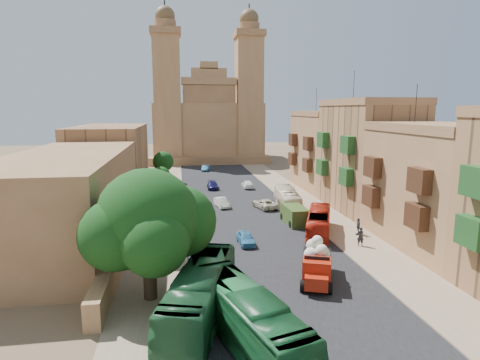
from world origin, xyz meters
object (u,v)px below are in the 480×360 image
object	(u,v)px
car_white_a	(222,202)
car_cream	(264,204)
ficus_tree	(149,223)
pedestrian_a	(360,237)
street_tree_c	(161,177)
car_white_b	(247,184)
car_blue_b	(206,168)
pedestrian_c	(358,227)
church	(207,122)
car_blue_a	(246,238)
street_tree_d	(163,162)
bus_red_east	(319,222)
bus_cream_east	(287,199)
red_truck	(317,262)
street_tree_a	(149,218)
car_dkblue	(213,185)
street_tree_b	(156,189)
bus_green_south	(247,318)
olive_pickup	(294,215)
bus_green_north	(201,293)

from	to	relation	value
car_white_a	car_cream	xyz separation A→B (m)	(5.33, -1.50, 0.00)
ficus_tree	car_white_a	xyz separation A→B (m)	(7.45, 24.75, -4.62)
car_white_a	pedestrian_a	world-z (taller)	pedestrian_a
street_tree_c	car_white_b	xyz separation A→B (m)	(13.50, 4.84, -2.36)
car_blue_b	pedestrian_c	xyz separation A→B (m)	(12.23, -45.55, 0.26)
church	car_blue_a	xyz separation A→B (m)	(-1.34, -64.76, -8.92)
church	street_tree_d	bearing A→B (deg)	-108.09
bus_red_east	car_white_a	distance (m)	15.54
ficus_tree	pedestrian_c	world-z (taller)	ficus_tree
church	car_cream	bearing A→B (deg)	-86.26
bus_cream_east	red_truck	bearing A→B (deg)	86.79
car_cream	pedestrian_c	world-z (taller)	pedestrian_c
street_tree_a	street_tree_d	size ratio (longest dim) A/B	0.94
street_tree_d	car_dkblue	xyz separation A→B (m)	(7.88, -7.06, -3.07)
ficus_tree	street_tree_a	size ratio (longest dim) A/B	1.72
car_white_a	car_white_b	xyz separation A→B (m)	(5.48, 12.08, 0.04)
street_tree_a	street_tree_d	world-z (taller)	street_tree_d
ficus_tree	bus_cream_east	size ratio (longest dim) A/B	0.94
car_cream	car_white_b	distance (m)	13.59
car_cream	car_blue_b	xyz separation A→B (m)	(-5.22, 33.22, -0.00)
bus_red_east	church	bearing A→B (deg)	-62.18
street_tree_b	street_tree_d	world-z (taller)	street_tree_d
church	car_white_b	distance (m)	38.96
street_tree_b	car_blue_a	bearing A→B (deg)	-49.51
bus_green_south	car_cream	world-z (taller)	bus_green_south
street_tree_c	bus_red_east	xyz separation A→B (m)	(16.50, -20.25, -1.75)
olive_pickup	bus_red_east	bearing A→B (deg)	-73.12
red_truck	bus_green_south	xyz separation A→B (m)	(-6.46, -7.24, 0.12)
street_tree_a	car_white_b	distance (m)	31.97
red_truck	street_tree_d	bearing A→B (deg)	106.16
street_tree_a	pedestrian_c	bearing A→B (deg)	8.18
street_tree_d	car_blue_a	distance (m)	35.36
car_white_a	car_dkblue	xyz separation A→B (m)	(-0.14, 12.18, -0.02)
red_truck	car_blue_a	size ratio (longest dim) A/B	1.68
bus_green_north	car_blue_a	size ratio (longest dim) A/B	3.27
bus_green_north	pedestrian_c	distance (m)	21.73
bus_green_north	bus_red_east	size ratio (longest dim) A/B	1.26
red_truck	ficus_tree	bearing A→B (deg)	-175.22
ficus_tree	car_cream	xyz separation A→B (m)	(12.78, 23.25, -4.62)
ficus_tree	street_tree_c	bearing A→B (deg)	91.04
street_tree_a	olive_pickup	xyz separation A→B (m)	(15.21, 8.00, -2.50)
street_tree_c	car_blue_b	world-z (taller)	street_tree_c
street_tree_a	bus_red_east	distance (m)	17.06
street_tree_c	street_tree_d	world-z (taller)	street_tree_d
ficus_tree	car_dkblue	xyz separation A→B (m)	(7.30, 36.93, -4.64)
ficus_tree	bus_red_east	world-z (taller)	ficus_tree
street_tree_d	church	bearing A→B (deg)	71.91
street_tree_d	pedestrian_a	world-z (taller)	street_tree_d
red_truck	bus_green_north	distance (m)	9.63
street_tree_d	bus_cream_east	world-z (taller)	street_tree_d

